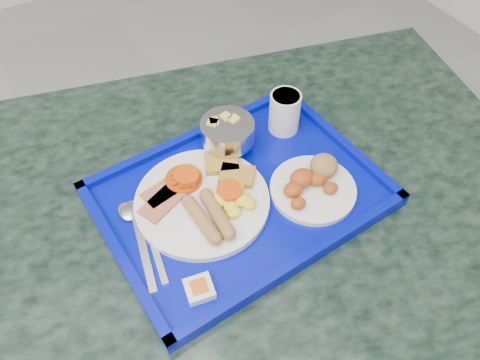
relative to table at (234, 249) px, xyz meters
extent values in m
cylinder|color=slate|center=(0.00, 0.00, -0.56)|extent=(0.57, 0.57, 0.03)
cylinder|color=slate|center=(0.00, 0.00, -0.19)|extent=(0.11, 0.11, 0.70)
cube|color=black|center=(0.00, 0.00, 0.18)|extent=(1.38, 1.08, 0.04)
cube|color=#030B96|center=(0.01, -0.01, 0.21)|extent=(0.53, 0.41, 0.02)
cube|color=#030B96|center=(-0.01, 0.16, 0.22)|extent=(0.50, 0.06, 0.01)
cube|color=#030B96|center=(0.02, -0.19, 0.22)|extent=(0.50, 0.06, 0.01)
cube|color=#030B96|center=(0.25, 0.00, 0.22)|extent=(0.05, 0.37, 0.01)
cube|color=#030B96|center=(-0.23, -0.03, 0.22)|extent=(0.05, 0.37, 0.01)
cylinder|color=silver|center=(-0.06, 0.00, 0.22)|extent=(0.25, 0.25, 0.01)
cube|color=#A85A43|center=(-0.11, 0.05, 0.23)|extent=(0.09, 0.06, 0.01)
cube|color=#A85A43|center=(-0.13, 0.03, 0.23)|extent=(0.09, 0.07, 0.01)
cylinder|color=#BF4007|center=(-0.07, 0.05, 0.23)|extent=(0.07, 0.07, 0.01)
sphere|color=#BF4007|center=(-0.08, 0.04, 0.24)|extent=(0.01, 0.01, 0.01)
sphere|color=#BF4007|center=(-0.07, 0.03, 0.24)|extent=(0.01, 0.01, 0.01)
sphere|color=#BF4007|center=(-0.09, 0.06, 0.24)|extent=(0.01, 0.01, 0.01)
sphere|color=#BF4007|center=(-0.06, 0.03, 0.24)|extent=(0.01, 0.01, 0.01)
sphere|color=#BF4007|center=(-0.09, 0.05, 0.24)|extent=(0.01, 0.01, 0.01)
sphere|color=#BF4007|center=(-0.06, 0.05, 0.24)|extent=(0.01, 0.01, 0.01)
sphere|color=#BF4007|center=(-0.09, 0.07, 0.24)|extent=(0.01, 0.01, 0.01)
sphere|color=#BF4007|center=(-0.06, 0.06, 0.24)|extent=(0.01, 0.01, 0.01)
sphere|color=#BF4007|center=(-0.06, 0.06, 0.24)|extent=(0.01, 0.01, 0.01)
sphere|color=#BF4007|center=(-0.09, 0.04, 0.24)|extent=(0.01, 0.01, 0.01)
sphere|color=#BF4007|center=(-0.08, 0.06, 0.24)|extent=(0.01, 0.01, 0.01)
sphere|color=#BF4007|center=(-0.07, 0.03, 0.24)|extent=(0.01, 0.01, 0.01)
sphere|color=#BF4007|center=(-0.08, 0.06, 0.24)|extent=(0.01, 0.01, 0.01)
cube|color=#AF7D2B|center=(0.00, 0.05, 0.23)|extent=(0.08, 0.07, 0.01)
cube|color=#AF7D2B|center=(0.02, 0.01, 0.23)|extent=(0.08, 0.08, 0.01)
cylinder|color=brown|center=(-0.09, -0.05, 0.24)|extent=(0.03, 0.09, 0.02)
cylinder|color=brown|center=(-0.06, -0.05, 0.24)|extent=(0.03, 0.09, 0.02)
ellipsoid|color=yellow|center=(0.00, -0.04, 0.24)|extent=(0.03, 0.03, 0.02)
ellipsoid|color=yellow|center=(-0.04, -0.02, 0.24)|extent=(0.03, 0.03, 0.02)
ellipsoid|color=yellow|center=(-0.03, -0.04, 0.23)|extent=(0.02, 0.02, 0.01)
ellipsoid|color=yellow|center=(-0.03, -0.06, 0.23)|extent=(0.02, 0.02, 0.01)
ellipsoid|color=yellow|center=(0.00, -0.04, 0.24)|extent=(0.03, 0.03, 0.02)
ellipsoid|color=yellow|center=(-0.03, -0.05, 0.24)|extent=(0.03, 0.03, 0.02)
ellipsoid|color=yellow|center=(0.00, -0.06, 0.24)|extent=(0.03, 0.03, 0.02)
ellipsoid|color=yellow|center=(-0.03, -0.06, 0.24)|extent=(0.02, 0.02, 0.01)
ellipsoid|color=yellow|center=(0.01, -0.01, 0.24)|extent=(0.02, 0.02, 0.01)
ellipsoid|color=yellow|center=(-0.02, -0.02, 0.23)|extent=(0.02, 0.02, 0.01)
ellipsoid|color=yellow|center=(0.00, -0.04, 0.23)|extent=(0.02, 0.02, 0.01)
cylinder|color=#CA3505|center=(-0.07, 0.05, 0.24)|extent=(0.05, 0.05, 0.01)
cylinder|color=#CA3505|center=(-0.02, -0.02, 0.24)|extent=(0.05, 0.05, 0.01)
cylinder|color=silver|center=(0.13, -0.08, 0.22)|extent=(0.16, 0.16, 0.01)
ellipsoid|color=#A84413|center=(0.15, -0.10, 0.24)|extent=(0.03, 0.02, 0.02)
ellipsoid|color=#A84413|center=(0.14, -0.07, 0.24)|extent=(0.04, 0.03, 0.03)
ellipsoid|color=#A84413|center=(0.11, -0.06, 0.24)|extent=(0.05, 0.04, 0.03)
ellipsoid|color=#A84413|center=(0.09, -0.07, 0.24)|extent=(0.04, 0.03, 0.03)
ellipsoid|color=#A84413|center=(0.08, -0.10, 0.24)|extent=(0.03, 0.02, 0.02)
ellipsoid|color=#9B683E|center=(0.16, -0.06, 0.25)|extent=(0.05, 0.05, 0.04)
cylinder|color=#BBBCBE|center=(0.04, 0.10, 0.22)|extent=(0.07, 0.07, 0.01)
cylinder|color=#BBBCBE|center=(0.04, 0.10, 0.23)|extent=(0.02, 0.02, 0.02)
cylinder|color=#BBBCBE|center=(0.04, 0.10, 0.26)|extent=(0.10, 0.10, 0.04)
cube|color=#E0C855|center=(0.05, 0.12, 0.28)|extent=(0.02, 0.02, 0.02)
cube|color=#E0C855|center=(0.02, 0.12, 0.28)|extent=(0.03, 0.03, 0.02)
cube|color=#E0C855|center=(0.06, 0.10, 0.28)|extent=(0.02, 0.02, 0.02)
cube|color=#E0C855|center=(0.02, 0.12, 0.28)|extent=(0.02, 0.02, 0.02)
cylinder|color=white|center=(0.17, 0.09, 0.26)|extent=(0.06, 0.06, 0.09)
cylinder|color=orange|center=(0.17, 0.09, 0.30)|extent=(0.06, 0.06, 0.01)
cube|color=#BBBCBE|center=(-0.18, -0.05, 0.22)|extent=(0.03, 0.14, 0.00)
ellipsoid|color=#BBBCBE|center=(-0.19, 0.05, 0.22)|extent=(0.04, 0.05, 0.01)
cube|color=#BBBCBE|center=(-0.19, -0.03, 0.22)|extent=(0.05, 0.19, 0.00)
cube|color=silver|center=(-0.15, -0.15, 0.22)|extent=(0.05, 0.05, 0.02)
cube|color=#CA6016|center=(-0.15, -0.15, 0.23)|extent=(0.03, 0.03, 0.00)
camera|label=1|loc=(-0.25, -0.48, 0.91)|focal=35.00mm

